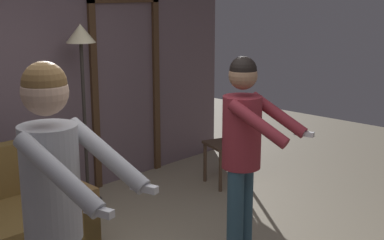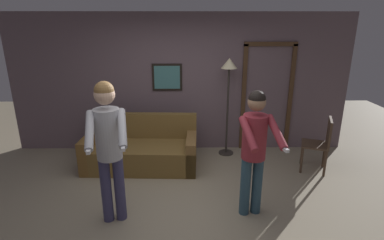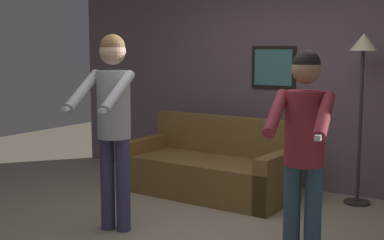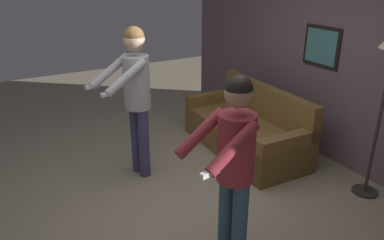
{
  "view_description": "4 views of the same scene",
  "coord_description": "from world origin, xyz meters",
  "px_view_note": "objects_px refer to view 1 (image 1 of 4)",
  "views": [
    {
      "loc": [
        -2.18,
        -2.44,
        2.11
      ],
      "look_at": [
        0.33,
        -0.11,
        1.29
      ],
      "focal_mm": 50.0,
      "sensor_mm": 36.0,
      "label": 1
    },
    {
      "loc": [
        0.15,
        -3.44,
        2.38
      ],
      "look_at": [
        0.2,
        -0.05,
        1.3
      ],
      "focal_mm": 28.0,
      "sensor_mm": 36.0,
      "label": 2
    },
    {
      "loc": [
        2.33,
        -3.82,
        1.66
      ],
      "look_at": [
        0.04,
        -0.15,
        1.08
      ],
      "focal_mm": 50.0,
      "sensor_mm": 36.0,
      "label": 3
    },
    {
      "loc": [
        3.05,
        -1.62,
        2.37
      ],
      "look_at": [
        0.24,
        -0.02,
        1.04
      ],
      "focal_mm": 35.0,
      "sensor_mm": 36.0,
      "label": 4
    }
  ],
  "objects_px": {
    "person_standing_right": "(244,143)",
    "dining_chair_distant": "(234,138)",
    "torchiere_lamp": "(82,61)",
    "person_standing_left": "(54,196)"
  },
  "relations": [
    {
      "from": "person_standing_right",
      "to": "dining_chair_distant",
      "type": "bearing_deg",
      "value": 40.68
    },
    {
      "from": "person_standing_right",
      "to": "torchiere_lamp",
      "type": "bearing_deg",
      "value": 92.52
    },
    {
      "from": "torchiere_lamp",
      "to": "dining_chair_distant",
      "type": "xyz_separation_m",
      "value": [
        1.47,
        -0.73,
        -0.93
      ]
    },
    {
      "from": "person_standing_left",
      "to": "person_standing_right",
      "type": "relative_size",
      "value": 1.08
    },
    {
      "from": "person_standing_left",
      "to": "torchiere_lamp",
      "type": "bearing_deg",
      "value": 50.9
    },
    {
      "from": "torchiere_lamp",
      "to": "person_standing_left",
      "type": "xyz_separation_m",
      "value": [
        -1.66,
        -2.04,
        -0.37
      ]
    },
    {
      "from": "torchiere_lamp",
      "to": "dining_chair_distant",
      "type": "distance_m",
      "value": 1.89
    },
    {
      "from": "torchiere_lamp",
      "to": "person_standing_right",
      "type": "bearing_deg",
      "value": -87.48
    },
    {
      "from": "torchiere_lamp",
      "to": "person_standing_right",
      "type": "xyz_separation_m",
      "value": [
        0.08,
        -1.92,
        -0.47
      ]
    },
    {
      "from": "person_standing_left",
      "to": "dining_chair_distant",
      "type": "bearing_deg",
      "value": 22.7
    }
  ]
}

